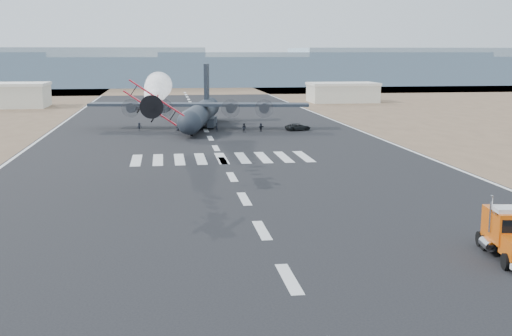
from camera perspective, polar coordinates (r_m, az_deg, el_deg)
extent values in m
plane|color=black|center=(43.51, 2.95, -9.81)|extent=(500.00, 500.00, 0.00)
cube|color=brown|center=(270.61, -6.53, 7.01)|extent=(500.00, 80.00, 0.00)
cube|color=#8195A4|center=(305.52, -19.16, 8.47)|extent=(150.00, 50.00, 17.00)
cube|color=#8195A4|center=(300.31, -6.74, 8.56)|extent=(150.00, 50.00, 13.00)
cube|color=#8195A4|center=(308.93, 5.55, 8.81)|extent=(150.00, 50.00, 15.00)
cube|color=#8195A4|center=(330.36, 16.70, 8.70)|extent=(150.00, 50.00, 17.00)
cube|color=#B9B6A5|center=(190.62, -21.64, 5.94)|extent=(24.00, 14.00, 6.00)
cube|color=silver|center=(190.44, -21.71, 6.93)|extent=(24.50, 14.50, 0.80)
cube|color=#B9B6A5|center=(197.99, 7.70, 6.58)|extent=(20.00, 12.00, 5.20)
cube|color=silver|center=(197.83, 7.73, 7.42)|extent=(20.50, 12.50, 0.80)
cube|color=black|center=(51.91, 21.26, -6.49)|extent=(2.33, 7.33, 0.27)
cube|color=orange|center=(52.11, 21.13, -4.78)|extent=(2.97, 2.53, 2.77)
cylinder|color=black|center=(48.26, 21.35, -7.75)|extent=(0.61, 1.22, 1.17)
cylinder|color=black|center=(52.28, 19.68, -6.28)|extent=(0.61, 1.22, 1.17)
cylinder|color=black|center=(53.25, 19.32, -5.96)|extent=(0.61, 1.22, 1.17)
cylinder|color=black|center=(54.06, 21.80, -5.88)|extent=(0.61, 1.22, 1.17)
cylinder|color=red|center=(70.65, -9.20, 5.58)|extent=(1.04, 5.58, 1.00)
sphere|color=black|center=(70.85, -9.21, 5.91)|extent=(0.78, 0.78, 0.78)
cylinder|color=black|center=(67.99, -9.25, 5.40)|extent=(1.12, 0.68, 1.12)
cylinder|color=black|center=(67.60, -9.26, 5.37)|extent=(2.45, 0.05, 2.45)
cube|color=red|center=(70.24, -9.20, 5.23)|extent=(5.60, 1.15, 3.86)
cube|color=red|center=(69.81, -9.24, 6.30)|extent=(5.78, 1.15, 3.99)
cube|color=red|center=(73.17, -9.17, 6.17)|extent=(0.12, 1.00, 1.12)
cube|color=red|center=(73.21, -9.16, 5.74)|extent=(2.24, 0.80, 0.09)
cylinder|color=black|center=(69.91, -9.92, 4.40)|extent=(0.14, 0.49, 0.49)
cylinder|color=black|center=(69.87, -8.46, 4.44)|extent=(0.14, 0.49, 0.49)
sphere|color=white|center=(73.43, -9.16, 5.75)|extent=(0.78, 0.78, 0.78)
sphere|color=white|center=(76.10, -9.12, 5.93)|extent=(1.08, 1.08, 1.08)
sphere|color=white|center=(78.77, -9.08, 6.10)|extent=(1.38, 1.38, 1.38)
sphere|color=white|center=(81.44, -9.04, 6.25)|extent=(1.67, 1.67, 1.67)
sphere|color=white|center=(84.11, -9.01, 6.40)|extent=(1.97, 1.97, 1.97)
sphere|color=white|center=(86.78, -8.98, 6.54)|extent=(2.27, 2.27, 2.27)
sphere|color=white|center=(89.45, -8.95, 6.66)|extent=(2.57, 2.57, 2.57)
sphere|color=white|center=(92.12, -8.92, 6.79)|extent=(2.86, 2.86, 2.86)
sphere|color=white|center=(94.79, -8.89, 6.90)|extent=(3.16, 3.16, 3.16)
sphere|color=white|center=(97.46, -8.87, 7.01)|extent=(3.46, 3.46, 3.46)
sphere|color=white|center=(100.13, -8.84, 7.11)|extent=(3.76, 3.76, 3.76)
sphere|color=white|center=(102.80, -8.82, 7.21)|extent=(4.05, 4.05, 4.05)
sphere|color=white|center=(105.47, -8.80, 7.30)|extent=(4.35, 4.35, 4.35)
cylinder|color=#222933|center=(128.15, -5.03, 4.77)|extent=(9.62, 30.42, 4.31)
sphere|color=#222933|center=(113.29, -5.97, 4.04)|extent=(4.31, 4.31, 4.31)
cone|color=#222933|center=(143.05, -4.29, 5.35)|extent=(5.39, 7.12, 4.31)
cube|color=#222933|center=(126.91, -5.11, 5.65)|extent=(43.17, 12.14, 0.54)
cylinder|color=#222933|center=(128.68, -10.88, 5.33)|extent=(2.64, 4.37, 1.94)
cylinder|color=#3F3F44|center=(126.59, -11.09, 5.24)|extent=(3.61, 0.71, 3.66)
cylinder|color=#222933|center=(127.39, -8.03, 5.36)|extent=(2.64, 4.37, 1.94)
cylinder|color=#3F3F44|center=(125.28, -8.20, 5.28)|extent=(3.61, 0.71, 3.66)
cylinder|color=#222933|center=(125.77, -2.20, 5.39)|extent=(2.64, 4.37, 1.94)
cylinder|color=#3F3F44|center=(123.63, -2.28, 5.31)|extent=(3.61, 0.71, 3.66)
cylinder|color=#222933|center=(125.45, 0.75, 5.39)|extent=(2.64, 4.37, 1.94)
cylinder|color=#3F3F44|center=(123.31, 0.73, 5.30)|extent=(3.61, 0.71, 3.66)
cube|color=#222933|center=(140.56, -4.42, 7.46)|extent=(1.50, 4.88, 8.61)
cube|color=#222933|center=(141.38, -4.37, 5.64)|extent=(15.40, 5.87, 0.38)
cube|color=#222933|center=(129.69, -6.01, 4.10)|extent=(2.43, 6.59, 1.72)
cylinder|color=black|center=(129.75, -6.00, 3.84)|extent=(0.74, 1.26, 1.18)
cube|color=#222933|center=(129.10, -3.92, 4.11)|extent=(2.43, 6.59, 1.72)
cylinder|color=black|center=(129.17, -3.92, 3.85)|extent=(0.74, 1.26, 1.18)
cylinder|color=black|center=(116.73, -5.73, 3.09)|extent=(0.60, 1.03, 0.97)
imported|color=black|center=(124.72, 3.76, 3.67)|extent=(5.33, 3.36, 1.37)
imported|color=black|center=(125.90, -6.40, 3.79)|extent=(0.72, 0.80, 1.80)
imported|color=black|center=(121.47, -1.08, 3.60)|extent=(0.99, 0.86, 1.73)
imported|color=black|center=(125.95, -10.34, 3.63)|extent=(1.11, 0.74, 1.58)
imported|color=black|center=(125.42, -6.51, 3.74)|extent=(0.71, 1.09, 1.70)
imported|color=black|center=(125.14, -6.97, 3.69)|extent=(0.81, 0.91, 1.59)
imported|color=black|center=(122.44, 0.45, 3.63)|extent=(1.47, 1.35, 1.63)
imported|color=black|center=(122.57, -3.52, 3.63)|extent=(0.66, 0.73, 1.69)
imported|color=black|center=(124.57, -5.08, 3.75)|extent=(0.83, 1.04, 1.86)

